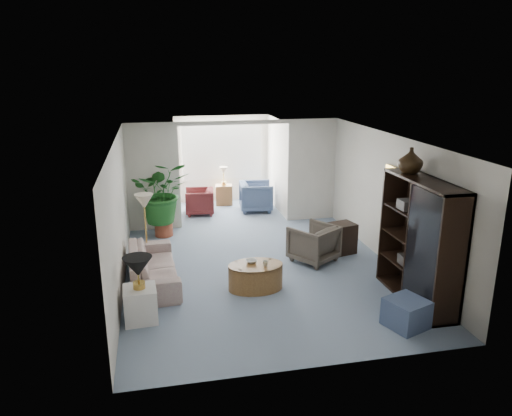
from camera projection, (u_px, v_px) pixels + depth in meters
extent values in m
plane|color=#8AA2B6|center=(263.00, 273.00, 9.11)|extent=(6.00, 6.00, 0.00)
plane|color=#8AA2B6|center=(229.00, 211.00, 12.95)|extent=(2.60, 2.60, 0.00)
cube|color=silver|center=(153.00, 177.00, 11.19)|extent=(1.20, 0.12, 2.50)
cube|color=silver|center=(312.00, 170.00, 11.94)|extent=(1.20, 0.12, 2.50)
cube|color=silver|center=(234.00, 123.00, 11.23)|extent=(2.60, 0.12, 0.10)
cube|color=white|center=(222.00, 152.00, 13.57)|extent=(2.20, 0.02, 1.50)
cube|color=white|center=(222.00, 152.00, 13.54)|extent=(2.20, 0.02, 1.50)
cube|color=#B7A793|center=(394.00, 180.00, 9.02)|extent=(0.04, 0.50, 0.40)
imported|color=#BFB6A2|center=(153.00, 266.00, 8.68)|extent=(0.90, 2.09, 0.60)
cube|color=white|center=(141.00, 304.00, 7.38)|extent=(0.51, 0.51, 0.53)
cone|color=black|center=(138.00, 267.00, 7.21)|extent=(0.44, 0.44, 0.30)
cone|color=beige|center=(144.00, 201.00, 9.25)|extent=(0.36, 0.36, 0.28)
cylinder|color=olive|center=(255.00, 276.00, 8.44)|extent=(1.01, 1.01, 0.45)
imported|color=silver|center=(251.00, 261.00, 8.46)|extent=(0.21, 0.21, 0.05)
imported|color=beige|center=(265.00, 264.00, 8.30)|extent=(0.10, 0.10, 0.09)
imported|color=#5A5247|center=(314.00, 243.00, 9.60)|extent=(1.10, 1.11, 0.73)
cube|color=black|center=(341.00, 238.00, 10.04)|extent=(0.61, 0.53, 0.63)
cube|color=black|center=(420.00, 242.00, 7.83)|extent=(0.49, 1.83, 2.04)
imported|color=#322110|center=(411.00, 160.00, 7.95)|extent=(0.40, 0.40, 0.42)
cube|color=slate|center=(406.00, 313.00, 7.23)|extent=(0.69, 0.69, 0.43)
cylinder|color=#A0482E|center=(164.00, 229.00, 11.08)|extent=(0.40, 0.40, 0.32)
imported|color=#205E20|center=(162.00, 192.00, 10.83)|extent=(1.27, 1.10, 1.41)
imported|color=slate|center=(256.00, 196.00, 12.92)|extent=(0.92, 0.90, 0.77)
imported|color=maroon|center=(199.00, 201.00, 12.63)|extent=(0.80, 0.78, 0.66)
cube|color=olive|center=(224.00, 195.00, 13.50)|extent=(0.48, 0.39, 0.55)
cube|color=#282622|center=(428.00, 274.00, 7.53)|extent=(0.30, 0.26, 0.16)
cube|color=#2E2A24|center=(432.00, 217.00, 7.34)|extent=(0.30, 0.26, 0.16)
cube|color=#3A3836|center=(421.00, 240.00, 7.68)|extent=(0.30, 0.26, 0.16)
cube|color=#2E2B29|center=(409.00, 260.00, 8.09)|extent=(0.30, 0.26, 0.16)
cube|color=#524F4D|center=(409.00, 204.00, 8.00)|extent=(0.30, 0.26, 0.16)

